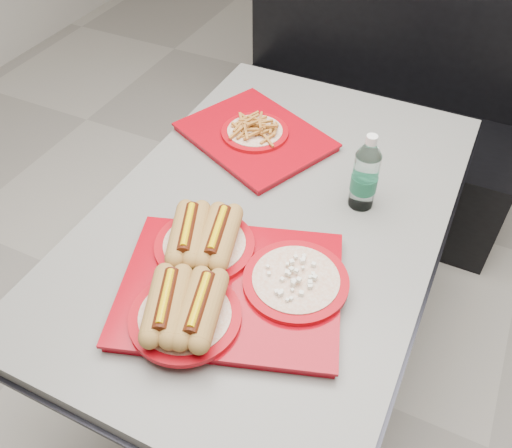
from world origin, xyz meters
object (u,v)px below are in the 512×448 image
at_px(booth_bench, 371,116).
at_px(water_bottle, 365,176).
at_px(tray_near, 222,280).
at_px(diner_table, 271,250).
at_px(tray_far, 255,134).

xyz_separation_m(booth_bench, water_bottle, (0.21, -0.96, 0.45)).
height_order(tray_near, water_bottle, water_bottle).
height_order(diner_table, tray_far, tray_far).
relative_size(diner_table, booth_bench, 1.05).
relative_size(tray_near, tray_far, 1.14).
bearing_deg(diner_table, booth_bench, 90.00).
distance_m(booth_bench, water_bottle, 1.08).
height_order(tray_far, water_bottle, water_bottle).
bearing_deg(tray_far, diner_table, -55.86).
height_order(booth_bench, water_bottle, booth_bench).
distance_m(booth_bench, tray_far, 0.92).
bearing_deg(water_bottle, tray_far, 160.22).
bearing_deg(diner_table, tray_near, -88.35).
height_order(diner_table, booth_bench, booth_bench).
height_order(booth_bench, tray_far, booth_bench).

